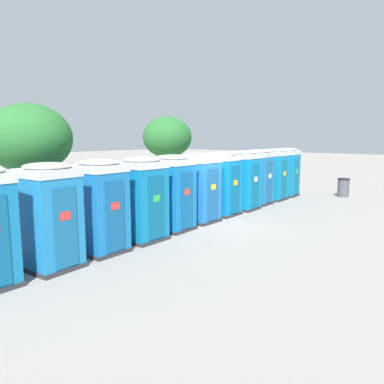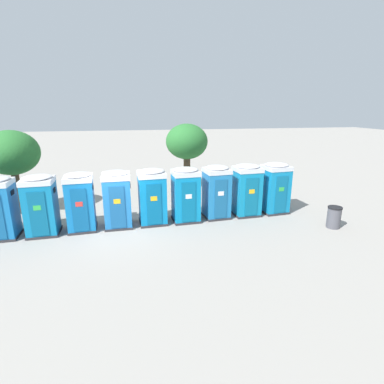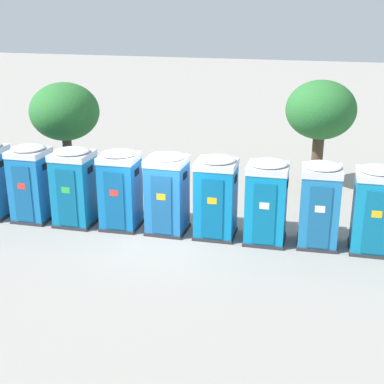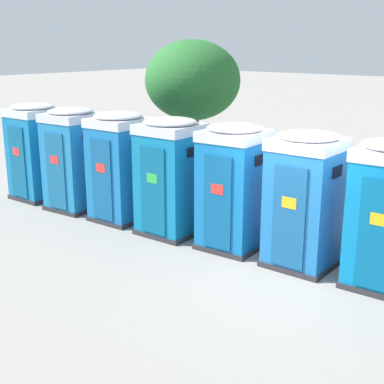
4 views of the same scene
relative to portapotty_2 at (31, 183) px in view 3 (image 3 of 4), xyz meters
name	(u,v)px [view 3 (image 3 of 4)]	position (x,y,z in m)	size (l,w,h in m)	color
ground_plane	(165,235)	(4.62, -0.02, -1.28)	(120.00, 120.00, 0.00)	gray
portapotty_2	(31,183)	(0.00, 0.00, 0.00)	(1.23, 1.25, 2.54)	#2D2D33
portapotty_3	(74,186)	(1.54, 0.06, 0.00)	(1.28, 1.25, 2.54)	#2D2D33
portapotty_4	(120,189)	(3.07, 0.23, 0.00)	(1.26, 1.28, 2.54)	#2D2D33
portapotty_5	(167,193)	(4.60, 0.32, 0.00)	(1.23, 1.23, 2.54)	#2D2D33
portapotty_6	(216,196)	(6.14, 0.42, 0.00)	(1.30, 1.26, 2.54)	#2D2D33
portapotty_7	(266,201)	(7.68, 0.44, 0.00)	(1.29, 1.26, 2.54)	#2D2D33
portapotty_8	(320,204)	(9.20, 0.63, 0.00)	(1.26, 1.29, 2.54)	#2D2D33
portapotty_9	(375,209)	(10.74, 0.67, 0.00)	(1.30, 1.26, 2.54)	#2D2D33
street_tree_0	(321,111)	(8.74, 6.04, 1.75)	(2.63, 2.63, 4.19)	#4C3826
street_tree_1	(65,113)	(-0.35, 3.06, 1.75)	(2.57, 2.57, 4.14)	#4C3826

